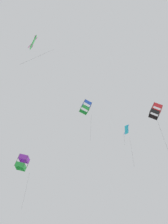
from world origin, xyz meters
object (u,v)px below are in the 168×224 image
object	(u,v)px
kite_box_near_left	(86,107)
kite_diamond_near_right	(33,43)
kite_box_highest	(22,163)
kite_diamond_low_drifter	(127,130)
kite_box_upper_right	(156,111)

from	to	relation	value
kite_box_near_left	kite_diamond_near_right	size ratio (longest dim) A/B	0.95
kite_box_highest	kite_diamond_low_drifter	bearing A→B (deg)	-72.95
kite_box_near_left	kite_box_highest	size ratio (longest dim) A/B	1.09
kite_box_upper_right	kite_diamond_near_right	bearing A→B (deg)	93.89
kite_box_upper_right	kite_box_highest	bearing A→B (deg)	55.94
kite_diamond_low_drifter	kite_diamond_near_right	size ratio (longest dim) A/B	0.90
kite_diamond_near_right	kite_box_upper_right	bearing A→B (deg)	-125.44
kite_box_highest	kite_diamond_near_right	world-z (taller)	kite_diamond_near_right
kite_box_near_left	kite_box_highest	xyz separation A→B (m)	(-1.46, 8.24, -10.53)
kite_box_highest	kite_diamond_near_right	bearing A→B (deg)	-167.01
kite_box_near_left	kite_diamond_low_drifter	bearing A→B (deg)	-92.99
kite_diamond_low_drifter	kite_box_highest	distance (m)	16.81
kite_box_near_left	kite_box_highest	distance (m)	13.45
kite_diamond_low_drifter	kite_diamond_near_right	xyz separation A→B (m)	(-14.80, 12.71, 2.48)
kite_diamond_low_drifter	kite_box_upper_right	world-z (taller)	kite_diamond_low_drifter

